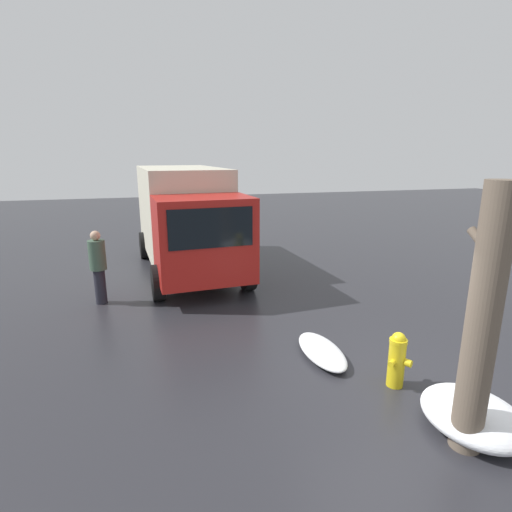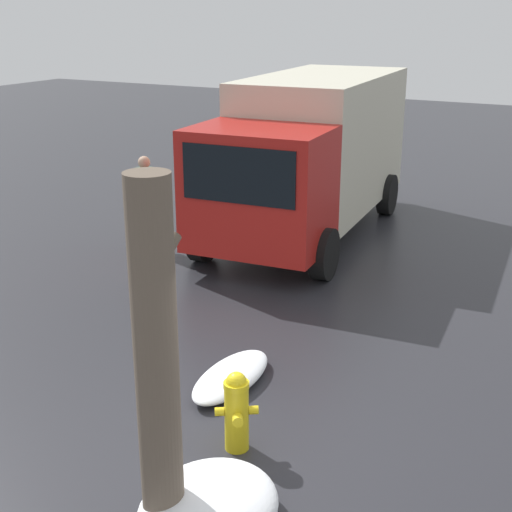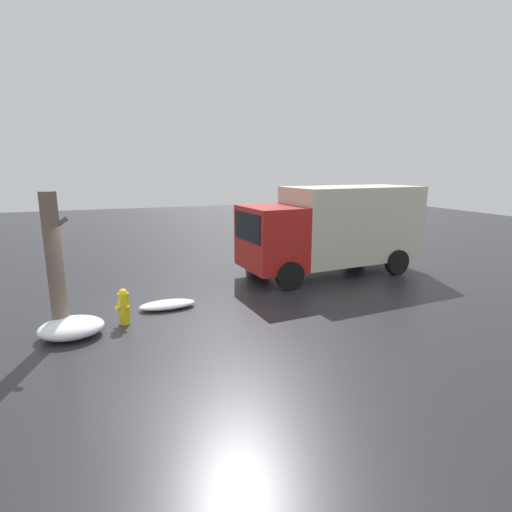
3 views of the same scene
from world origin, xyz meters
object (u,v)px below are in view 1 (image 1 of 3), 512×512
delivery_truck (186,216)px  pedestrian (98,264)px  tree_trunk (482,324)px  fire_hydrant (397,359)px

delivery_truck → pedestrian: size_ratio=3.76×
tree_trunk → delivery_truck: size_ratio=0.49×
fire_hydrant → pedestrian: pedestrian is taller
tree_trunk → pedestrian: 8.04m
fire_hydrant → tree_trunk: tree_trunk is taller
fire_hydrant → tree_trunk: 1.83m
fire_hydrant → tree_trunk: (-1.39, -0.05, 1.18)m
tree_trunk → delivery_truck: 9.15m
fire_hydrant → pedestrian: 6.93m
tree_trunk → pedestrian: (6.40, 4.83, -0.67)m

